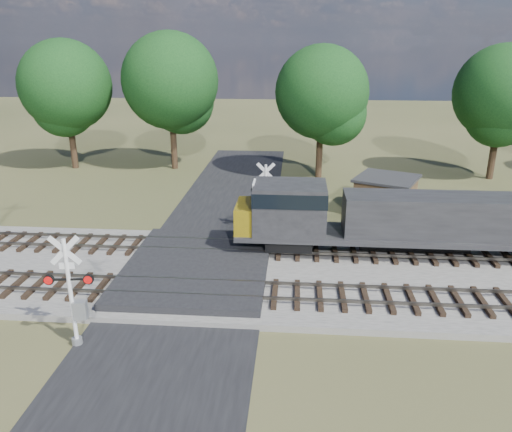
{
  "coord_description": "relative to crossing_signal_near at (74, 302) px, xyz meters",
  "views": [
    {
      "loc": [
        4.77,
        -21.84,
        11.05
      ],
      "look_at": [
        2.83,
        2.0,
        2.64
      ],
      "focal_mm": 35.0,
      "sensor_mm": 36.0,
      "label": 1
    }
  ],
  "objects": [
    {
      "name": "crossing_signal_near",
      "position": [
        0.0,
        0.0,
        0.0
      ],
      "size": [
        1.83,
        0.42,
        4.55
      ],
      "rotation": [
        0.0,
        0.0,
        0.12
      ],
      "color": "silver",
      "rests_on": "ground"
    },
    {
      "name": "road",
      "position": [
        3.3,
        6.02,
        -1.85
      ],
      "size": [
        7.0,
        60.0,
        0.08
      ],
      "primitive_type": "cube",
      "color": "black",
      "rests_on": "ground"
    },
    {
      "name": "ground",
      "position": [
        3.3,
        6.02,
        -1.89
      ],
      "size": [
        160.0,
        160.0,
        0.0
      ],
      "primitive_type": "plane",
      "color": "#3E4424",
      "rests_on": "ground"
    },
    {
      "name": "ballast_bed",
      "position": [
        13.3,
        6.52,
        -1.74
      ],
      "size": [
        140.0,
        10.0,
        0.3
      ],
      "primitive_type": "cube",
      "color": "gray",
      "rests_on": "ground"
    },
    {
      "name": "treeline",
      "position": [
        11.46,
        26.88,
        5.37
      ],
      "size": [
        81.26,
        9.98,
        11.97
      ],
      "color": "black",
      "rests_on": "ground"
    },
    {
      "name": "track_far",
      "position": [
        6.43,
        9.02,
        -1.48
      ],
      "size": [
        140.0,
        2.6,
        0.33
      ],
      "color": "black",
      "rests_on": "ballast_bed"
    },
    {
      "name": "equipment_shed",
      "position": [
        14.13,
        16.7,
        -0.6
      ],
      "size": [
        4.97,
        4.97,
        2.56
      ],
      "rotation": [
        0.0,
        0.0,
        -0.43
      ],
      "color": "#3F2B1B",
      "rests_on": "ground"
    },
    {
      "name": "track_near",
      "position": [
        6.43,
        4.02,
        -1.48
      ],
      "size": [
        140.0,
        2.6,
        0.33
      ],
      "color": "black",
      "rests_on": "ballast_bed"
    },
    {
      "name": "crossing_panel",
      "position": [
        3.3,
        6.52,
        -1.58
      ],
      "size": [
        7.0,
        9.0,
        0.62
      ],
      "primitive_type": "cube",
      "color": "#262628",
      "rests_on": "ground"
    },
    {
      "name": "crossing_signal_far",
      "position": [
        6.25,
        12.47,
        -0.07
      ],
      "size": [
        1.77,
        0.38,
        4.38
      ],
      "rotation": [
        0.0,
        0.0,
        3.15
      ],
      "color": "silver",
      "rests_on": "ground"
    }
  ]
}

